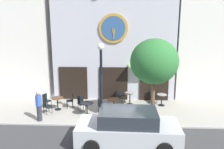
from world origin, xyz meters
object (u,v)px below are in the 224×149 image
object	(u,v)px
cafe_table_near_door	(58,101)
cafe_table_center	(162,98)
cafe_table_center_left	(114,102)
cafe_chair_right_end	(120,94)
cafe_chair_near_lamp	(46,100)
cafe_table_leftmost	(87,106)
cafe_chair_under_awning	(101,105)
cafe_chair_corner	(46,105)
cafe_chair_curbside	(81,102)
cafe_chair_mid_row	(153,94)
street_lamp	(101,82)
parked_car_silver	(128,128)
street_tree	(154,62)
cafe_table_near_curb	(130,96)
pedestrian_blue	(39,106)
cafe_chair_near_tree	(71,99)

from	to	relation	value
cafe_table_near_door	cafe_table_center	xyz separation A→B (m)	(6.51, 1.02, -0.05)
cafe_table_center_left	cafe_table_center	world-z (taller)	cafe_table_center_left
cafe_chair_right_end	cafe_table_near_door	bearing A→B (deg)	-156.74
cafe_table_center	cafe_chair_near_lamp	bearing A→B (deg)	-174.36
cafe_table_leftmost	cafe_chair_under_awning	size ratio (longest dim) A/B	0.86
cafe_chair_corner	cafe_chair_near_lamp	size ratio (longest dim) A/B	1.00
cafe_chair_curbside	cafe_chair_mid_row	bearing A→B (deg)	21.87
street_lamp	parked_car_silver	world-z (taller)	street_lamp
cafe_chair_right_end	cafe_chair_under_awning	bearing A→B (deg)	-117.37
cafe_table_center_left	cafe_chair_near_lamp	xyz separation A→B (m)	(-4.28, 0.43, -0.03)
cafe_table_center	street_tree	bearing A→B (deg)	-110.92
cafe_table_near_curb	cafe_chair_curbside	distance (m)	3.24
cafe_chair_curbside	pedestrian_blue	bearing A→B (deg)	-141.41
cafe_table_center_left	pedestrian_blue	xyz separation A→B (m)	(-3.96, -1.54, 0.30)
cafe_table_near_door	cafe_chair_corner	bearing A→B (deg)	-123.88
cafe_table_leftmost	cafe_table_center_left	xyz separation A→B (m)	(1.52, 0.66, 0.00)
cafe_chair_under_awning	pedestrian_blue	xyz separation A→B (m)	(-3.20, -1.18, 0.33)
street_lamp	pedestrian_blue	size ratio (longest dim) A/B	2.50
cafe_table_near_door	cafe_chair_right_end	distance (m)	4.14
cafe_chair_right_end	cafe_chair_near_lamp	size ratio (longest dim) A/B	1.00
cafe_chair_under_awning	cafe_chair_mid_row	bearing A→B (deg)	33.66
cafe_table_center_left	cafe_table_near_curb	xyz separation A→B (m)	(1.01, 1.29, -0.00)
cafe_table_near_curb	cafe_chair_near_tree	xyz separation A→B (m)	(-3.73, -0.75, -0.03)
cafe_chair_curbside	cafe_table_leftmost	bearing A→B (deg)	-56.20
street_tree	cafe_table_near_curb	distance (m)	3.90
cafe_table_leftmost	cafe_chair_corner	bearing A→B (deg)	177.59
street_tree	cafe_table_leftmost	world-z (taller)	street_tree
cafe_table_near_curb	cafe_table_center	distance (m)	2.05
street_lamp	cafe_table_leftmost	xyz separation A→B (m)	(-0.89, 0.55, -1.57)
street_lamp	cafe_table_leftmost	size ratio (longest dim) A/B	5.38
cafe_table_center	cafe_chair_mid_row	world-z (taller)	cafe_chair_mid_row
cafe_table_near_curb	cafe_chair_mid_row	distance (m)	1.70
cafe_chair_near_tree	cafe_table_near_door	bearing A→B (deg)	-151.03
cafe_chair_right_end	cafe_chair_mid_row	bearing A→B (deg)	2.83
cafe_table_near_door	cafe_table_center_left	xyz separation A→B (m)	(3.45, -0.13, 0.01)
cafe_chair_mid_row	pedestrian_blue	distance (m)	7.41
cafe_table_leftmost	cafe_chair_corner	world-z (taller)	cafe_chair_corner
cafe_table_leftmost	cafe_chair_near_lamp	distance (m)	2.97
cafe_chair_right_end	cafe_chair_near_lamp	world-z (taller)	same
cafe_chair_right_end	parked_car_silver	distance (m)	5.58
street_lamp	parked_car_silver	xyz separation A→B (m)	(1.37, -2.58, -1.36)
cafe_table_near_curb	pedestrian_blue	bearing A→B (deg)	-150.31
cafe_chair_under_awning	cafe_chair_right_end	bearing A→B (deg)	62.63
cafe_table_near_curb	cafe_chair_right_end	distance (m)	0.82
cafe_chair_near_tree	cafe_table_center_left	bearing A→B (deg)	-11.18
cafe_table_center	cafe_chair_under_awning	xyz separation A→B (m)	(-3.81, -1.51, 0.03)
cafe_table_center_left	cafe_chair_curbside	size ratio (longest dim) A/B	0.85
cafe_chair_under_awning	cafe_chair_near_tree	xyz separation A→B (m)	(-1.97, 0.90, 0.00)
street_lamp	parked_car_silver	bearing A→B (deg)	-62.04
cafe_table_near_curb	cafe_table_center	world-z (taller)	cafe_table_near_curb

